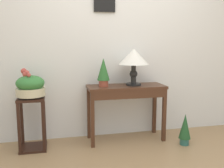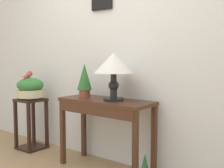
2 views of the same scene
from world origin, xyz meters
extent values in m
cube|color=silver|center=(0.00, 1.54, 1.40)|extent=(9.00, 0.10, 2.80)
cube|color=black|center=(-0.18, 1.48, 1.80)|extent=(0.28, 0.02, 0.25)
cube|color=#ACA0B1|center=(-0.18, 1.47, 1.80)|extent=(0.22, 0.01, 0.20)
cube|color=#472819|center=(0.06, 1.25, 0.72)|extent=(1.00, 0.39, 0.03)
cube|color=#472819|center=(0.06, 1.08, 0.65)|extent=(0.94, 0.03, 0.10)
cube|color=#472819|center=(-0.41, 1.09, 0.35)|extent=(0.05, 0.04, 0.70)
cube|color=#472819|center=(0.53, 1.09, 0.35)|extent=(0.04, 0.04, 0.70)
cube|color=#472819|center=(-0.41, 1.42, 0.35)|extent=(0.05, 0.04, 0.70)
cube|color=#472819|center=(0.53, 1.42, 0.35)|extent=(0.04, 0.04, 0.70)
cylinder|color=black|center=(0.16, 1.25, 0.75)|extent=(0.20, 0.20, 0.02)
cylinder|color=black|center=(0.16, 1.25, 0.82)|extent=(0.07, 0.07, 0.12)
sphere|color=black|center=(0.16, 1.25, 0.88)|extent=(0.10, 0.10, 0.10)
cylinder|color=black|center=(0.16, 1.25, 0.94)|extent=(0.06, 0.06, 0.12)
cone|color=white|center=(0.16, 1.25, 1.10)|extent=(0.39, 0.39, 0.20)
cylinder|color=#9E4733|center=(-0.24, 1.26, 0.77)|extent=(0.12, 0.12, 0.08)
cone|color=#2D662D|center=(-0.24, 1.26, 0.95)|extent=(0.16, 0.16, 0.28)
cube|color=black|center=(-1.12, 1.21, 0.63)|extent=(0.31, 0.31, 0.03)
cube|color=black|center=(-1.12, 1.21, 0.01)|extent=(0.31, 0.31, 0.03)
cube|color=black|center=(-1.25, 1.08, 0.32)|extent=(0.04, 0.04, 0.58)
cube|color=black|center=(-0.99, 1.08, 0.32)|extent=(0.04, 0.04, 0.58)
cube|color=black|center=(-1.25, 1.34, 0.32)|extent=(0.04, 0.04, 0.58)
cube|color=black|center=(-0.99, 1.34, 0.32)|extent=(0.04, 0.04, 0.58)
cylinder|color=beige|center=(-1.12, 1.21, 0.65)|extent=(0.15, 0.15, 0.02)
cylinder|color=beige|center=(-1.12, 1.21, 0.71)|extent=(0.33, 0.33, 0.09)
ellipsoid|color=#387A38|center=(-1.12, 1.21, 0.81)|extent=(0.33, 0.33, 0.18)
cylinder|color=#387A38|center=(-1.14, 1.21, 0.84)|extent=(0.04, 0.01, 0.18)
sphere|color=#B7473D|center=(-1.15, 1.21, 0.93)|extent=(0.06, 0.06, 0.06)
cylinder|color=#387A38|center=(-1.15, 1.23, 0.85)|extent=(0.08, 0.06, 0.20)
sphere|color=#B7473D|center=(-1.19, 1.26, 0.95)|extent=(0.07, 0.07, 0.07)
cylinder|color=#387A38|center=(-1.15, 1.21, 0.84)|extent=(0.06, 0.01, 0.16)
sphere|color=#B7473D|center=(-1.17, 1.21, 0.92)|extent=(0.06, 0.06, 0.06)
cylinder|color=#387A38|center=(-1.12, 1.18, 0.84)|extent=(0.01, 0.08, 0.16)
sphere|color=#B7473D|center=(-1.13, 1.14, 0.92)|extent=(0.05, 0.05, 0.05)
cylinder|color=#2D665B|center=(0.73, 0.91, 0.04)|extent=(0.11, 0.11, 0.09)
cone|color=#235128|center=(0.73, 0.91, 0.24)|extent=(0.15, 0.15, 0.31)
camera|label=1|loc=(-0.84, -1.86, 1.27)|focal=40.77mm
camera|label=2|loc=(1.91, -1.02, 1.17)|focal=46.98mm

